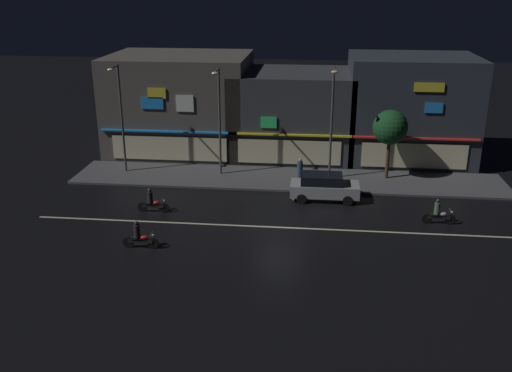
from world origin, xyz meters
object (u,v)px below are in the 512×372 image
streetlamp_west (120,111)px  traffic_cone (295,195)px  motorcycle_lead (139,237)px  motorcycle_opposite_lane (152,202)px  parked_car_near_kerb (324,186)px  motorcycle_following (438,214)px  pedestrian_on_sidewalk (300,172)px  streetlamp_mid (219,114)px  streetlamp_east (332,115)px

streetlamp_west → traffic_cone: 13.59m
motorcycle_lead → motorcycle_opposite_lane: 4.82m
streetlamp_west → motorcycle_opposite_lane: bearing=-59.9°
parked_car_near_kerb → motorcycle_following: parked_car_near_kerb is taller
parked_car_near_kerb → pedestrian_on_sidewalk: bearing=-57.9°
streetlamp_west → motorcycle_lead: (4.61, -11.54, -3.96)m
parked_car_near_kerb → motorcycle_lead: 12.41m
motorcycle_lead → streetlamp_mid: bearing=-104.6°
streetlamp_mid → parked_car_near_kerb: bearing=-27.2°
pedestrian_on_sidewalk → parked_car_near_kerb: 2.99m
streetlamp_east → parked_car_near_kerb: (-0.41, -3.58, -3.78)m
streetlamp_east → traffic_cone: streetlamp_east is taller
motorcycle_opposite_lane → parked_car_near_kerb: bearing=13.3°
motorcycle_opposite_lane → motorcycle_lead: bearing=-85.8°
streetlamp_west → motorcycle_opposite_lane: (3.92, -6.77, -3.96)m
streetlamp_west → streetlamp_mid: (6.90, 0.12, -0.07)m
streetlamp_east → motorcycle_lead: bearing=-130.8°
pedestrian_on_sidewalk → motorcycle_following: 9.86m
streetlamp_mid → motorcycle_opposite_lane: bearing=-113.4°
pedestrian_on_sidewalk → motorcycle_opposite_lane: (-8.63, -5.70, -0.31)m
streetlamp_east → motorcycle_opposite_lane: (-10.63, -6.75, -4.01)m
parked_car_near_kerb → motorcycle_opposite_lane: size_ratio=2.26×
pedestrian_on_sidewalk → parked_car_near_kerb: (1.59, -2.53, -0.07)m
pedestrian_on_sidewalk → motorcycle_opposite_lane: bearing=-8.1°
motorcycle_opposite_lane → traffic_cone: (8.41, 3.03, -0.36)m
streetlamp_mid → motorcycle_lead: (-2.30, -11.67, -3.89)m
motorcycle_lead → traffic_cone: size_ratio=3.45×
streetlamp_west → motorcycle_following: 22.04m
parked_car_near_kerb → motorcycle_opposite_lane: 10.70m
motorcycle_lead → motorcycle_opposite_lane: size_ratio=1.00×
pedestrian_on_sidewalk → traffic_cone: bearing=43.8°
streetlamp_east → traffic_cone: size_ratio=14.02×
streetlamp_west → motorcycle_following: streetlamp_west is taller
parked_car_near_kerb → traffic_cone: parked_car_near_kerb is taller
motorcycle_opposite_lane → pedestrian_on_sidewalk: bearing=29.5°
streetlamp_east → motorcycle_opposite_lane: streetlamp_east is taller
motorcycle_following → traffic_cone: (-8.27, 3.02, -0.36)m
pedestrian_on_sidewalk → motorcycle_following: (8.05, -5.68, -0.31)m
streetlamp_east → motorcycle_opposite_lane: 13.22m
pedestrian_on_sidewalk → motorcycle_opposite_lane: pedestrian_on_sidewalk is taller
motorcycle_opposite_lane → traffic_cone: size_ratio=3.45×
streetlamp_mid → motorcycle_lead: 12.51m
streetlamp_west → traffic_cone: (12.34, -3.73, -4.32)m
parked_car_near_kerb → traffic_cone: bearing=4.3°
streetlamp_mid → motorcycle_following: (13.70, -6.87, -3.89)m
traffic_cone → motorcycle_following: bearing=-20.0°
parked_car_near_kerb → motorcycle_following: size_ratio=2.26×
traffic_cone → streetlamp_mid: bearing=144.6°
streetlamp_west → motorcycle_opposite_lane: size_ratio=4.01×
streetlamp_west → pedestrian_on_sidewalk: bearing=-4.9°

